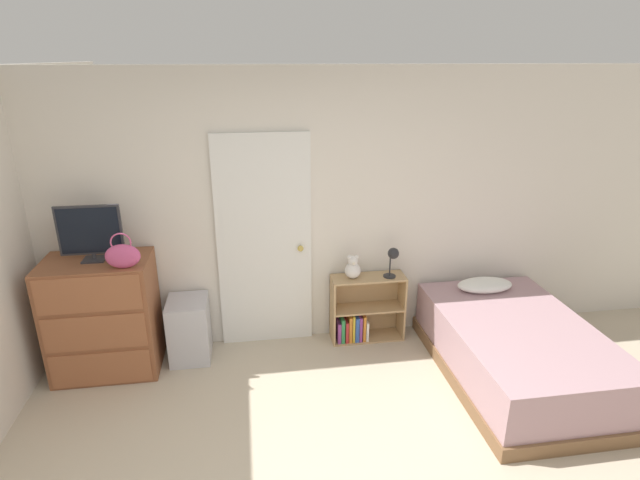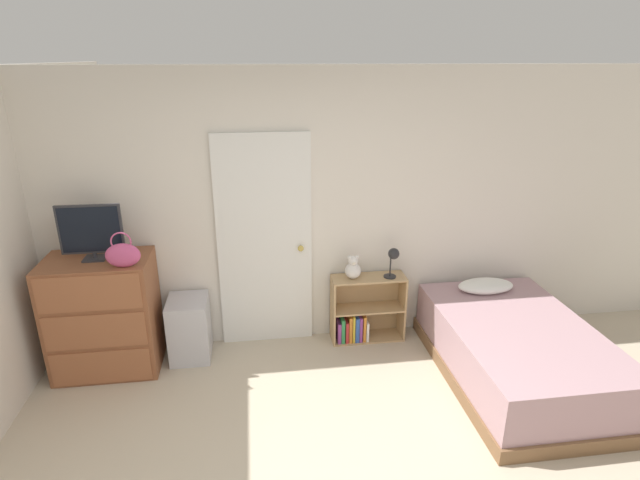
{
  "view_description": "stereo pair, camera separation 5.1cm",
  "coord_description": "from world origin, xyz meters",
  "px_view_note": "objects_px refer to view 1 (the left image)",
  "views": [
    {
      "loc": [
        -0.25,
        -2.07,
        2.61
      ],
      "look_at": [
        0.38,
        2.0,
        1.09
      ],
      "focal_mm": 28.0,
      "sensor_mm": 36.0,
      "label": 1
    },
    {
      "loc": [
        -0.2,
        -2.08,
        2.61
      ],
      "look_at": [
        0.38,
        2.0,
        1.09
      ],
      "focal_mm": 28.0,
      "sensor_mm": 36.0,
      "label": 2
    }
  ],
  "objects_px": {
    "bookshelf": "(362,314)",
    "desk_lamp": "(393,256)",
    "handbag": "(123,256)",
    "dresser": "(104,316)",
    "storage_bin": "(189,329)",
    "bed": "(516,350)",
    "teddy_bear": "(353,268)",
    "tv": "(90,232)"
  },
  "relations": [
    {
      "from": "dresser",
      "to": "handbag",
      "type": "bearing_deg",
      "value": -34.69
    },
    {
      "from": "bookshelf",
      "to": "desk_lamp",
      "type": "xyz_separation_m",
      "value": [
        0.27,
        -0.04,
        0.6
      ]
    },
    {
      "from": "teddy_bear",
      "to": "handbag",
      "type": "bearing_deg",
      "value": -169.8
    },
    {
      "from": "bookshelf",
      "to": "bed",
      "type": "distance_m",
      "value": 1.41
    },
    {
      "from": "dresser",
      "to": "storage_bin",
      "type": "relative_size",
      "value": 1.8
    },
    {
      "from": "handbag",
      "to": "bed",
      "type": "relative_size",
      "value": 0.16
    },
    {
      "from": "tv",
      "to": "bookshelf",
      "type": "relative_size",
      "value": 0.72
    },
    {
      "from": "tv",
      "to": "bed",
      "type": "relative_size",
      "value": 0.27
    },
    {
      "from": "handbag",
      "to": "bookshelf",
      "type": "bearing_deg",
      "value": 9.83
    },
    {
      "from": "bed",
      "to": "tv",
      "type": "bearing_deg",
      "value": 169.33
    },
    {
      "from": "tv",
      "to": "bookshelf",
      "type": "distance_m",
      "value": 2.53
    },
    {
      "from": "handbag",
      "to": "desk_lamp",
      "type": "xyz_separation_m",
      "value": [
        2.3,
        0.31,
        -0.27
      ]
    },
    {
      "from": "bookshelf",
      "to": "storage_bin",
      "type": "bearing_deg",
      "value": -177.08
    },
    {
      "from": "storage_bin",
      "to": "bookshelf",
      "type": "height_order",
      "value": "bookshelf"
    },
    {
      "from": "teddy_bear",
      "to": "tv",
      "type": "bearing_deg",
      "value": -176.37
    },
    {
      "from": "bookshelf",
      "to": "dresser",
      "type": "bearing_deg",
      "value": -176.05
    },
    {
      "from": "bookshelf",
      "to": "desk_lamp",
      "type": "height_order",
      "value": "desk_lamp"
    },
    {
      "from": "handbag",
      "to": "teddy_bear",
      "type": "xyz_separation_m",
      "value": [
        1.93,
        0.35,
        -0.39
      ]
    },
    {
      "from": "tv",
      "to": "teddy_bear",
      "type": "relative_size",
      "value": 2.18
    },
    {
      "from": "bookshelf",
      "to": "teddy_bear",
      "type": "height_order",
      "value": "teddy_bear"
    },
    {
      "from": "tv",
      "to": "teddy_bear",
      "type": "xyz_separation_m",
      "value": [
        2.21,
        0.14,
        -0.52
      ]
    },
    {
      "from": "desk_lamp",
      "to": "bed",
      "type": "height_order",
      "value": "desk_lamp"
    },
    {
      "from": "bookshelf",
      "to": "handbag",
      "type": "bearing_deg",
      "value": -170.17
    },
    {
      "from": "dresser",
      "to": "storage_bin",
      "type": "bearing_deg",
      "value": 6.37
    },
    {
      "from": "storage_bin",
      "to": "teddy_bear",
      "type": "distance_m",
      "value": 1.59
    },
    {
      "from": "teddy_bear",
      "to": "dresser",
      "type": "bearing_deg",
      "value": -175.98
    },
    {
      "from": "handbag",
      "to": "storage_bin",
      "type": "bearing_deg",
      "value": 33.16
    },
    {
      "from": "storage_bin",
      "to": "tv",
      "type": "bearing_deg",
      "value": -174.88
    },
    {
      "from": "handbag",
      "to": "storage_bin",
      "type": "height_order",
      "value": "handbag"
    },
    {
      "from": "handbag",
      "to": "tv",
      "type": "bearing_deg",
      "value": 143.2
    },
    {
      "from": "handbag",
      "to": "storage_bin",
      "type": "xyz_separation_m",
      "value": [
        0.41,
        0.27,
        -0.85
      ]
    },
    {
      "from": "storage_bin",
      "to": "bed",
      "type": "relative_size",
      "value": 0.31
    },
    {
      "from": "handbag",
      "to": "teddy_bear",
      "type": "height_order",
      "value": "handbag"
    },
    {
      "from": "tv",
      "to": "teddy_bear",
      "type": "bearing_deg",
      "value": 3.63
    },
    {
      "from": "bed",
      "to": "handbag",
      "type": "bearing_deg",
      "value": 172.04
    },
    {
      "from": "storage_bin",
      "to": "bookshelf",
      "type": "relative_size",
      "value": 0.82
    },
    {
      "from": "bed",
      "to": "teddy_bear",
      "type": "bearing_deg",
      "value": 147.86
    },
    {
      "from": "storage_bin",
      "to": "desk_lamp",
      "type": "xyz_separation_m",
      "value": [
        1.89,
        0.04,
        0.58
      ]
    },
    {
      "from": "handbag",
      "to": "bookshelf",
      "type": "distance_m",
      "value": 2.24
    },
    {
      "from": "desk_lamp",
      "to": "teddy_bear",
      "type": "bearing_deg",
      "value": 174.13
    },
    {
      "from": "dresser",
      "to": "desk_lamp",
      "type": "distance_m",
      "value": 2.61
    },
    {
      "from": "storage_bin",
      "to": "desk_lamp",
      "type": "height_order",
      "value": "desk_lamp"
    }
  ]
}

